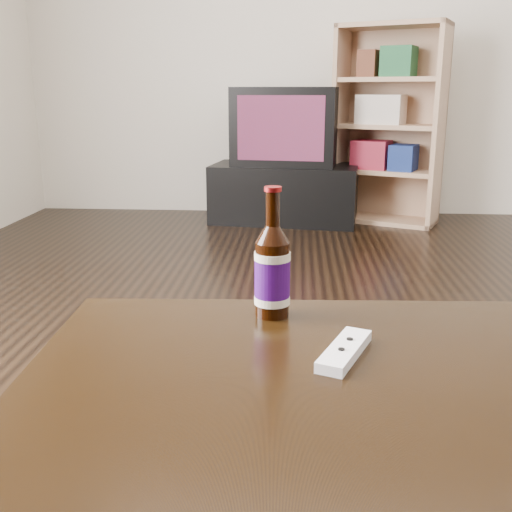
# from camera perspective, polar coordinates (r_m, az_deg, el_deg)

# --- Properties ---
(floor) EXTENTS (5.00, 6.00, 0.01)m
(floor) POSITION_cam_1_polar(r_m,az_deg,el_deg) (1.91, 18.54, -14.05)
(floor) COLOR black
(floor) RESTS_ON ground
(wall_back) EXTENTS (5.00, 0.02, 2.70)m
(wall_back) POSITION_cam_1_polar(r_m,az_deg,el_deg) (4.66, 10.53, 20.63)
(wall_back) COLOR white
(wall_back) RESTS_ON ground
(tv_stand) EXTENTS (1.07, 0.63, 0.41)m
(tv_stand) POSITION_cam_1_polar(r_m,az_deg,el_deg) (4.31, 2.74, 5.99)
(tv_stand) COLOR black
(tv_stand) RESTS_ON floor
(tv) EXTENTS (0.76, 0.53, 0.53)m
(tv) POSITION_cam_1_polar(r_m,az_deg,el_deg) (4.25, 2.82, 12.22)
(tv) COLOR black
(tv) RESTS_ON tv_stand
(bookshelf) EXTENTS (0.80, 0.59, 1.35)m
(bookshelf) POSITION_cam_1_polar(r_m,az_deg,el_deg) (4.36, 12.48, 12.35)
(bookshelf) COLOR tan
(bookshelf) RESTS_ON floor
(coffee_table) EXTENTS (1.38, 0.85, 0.51)m
(coffee_table) POSITION_cam_1_polar(r_m,az_deg,el_deg) (0.93, 21.05, -16.15)
(coffee_table) COLOR black
(coffee_table) RESTS_ON floor
(beer_bottle) EXTENTS (0.08, 0.08, 0.24)m
(beer_bottle) POSITION_cam_1_polar(r_m,az_deg,el_deg) (1.10, 1.56, -1.49)
(beer_bottle) COLOR black
(beer_bottle) RESTS_ON coffee_table
(remote) EXTENTS (0.10, 0.16, 0.02)m
(remote) POSITION_cam_1_polar(r_m,az_deg,el_deg) (0.97, 8.43, -8.91)
(remote) COLOR white
(remote) RESTS_ON coffee_table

